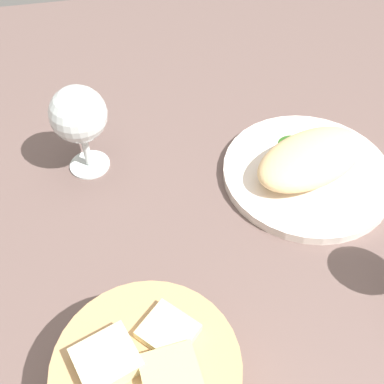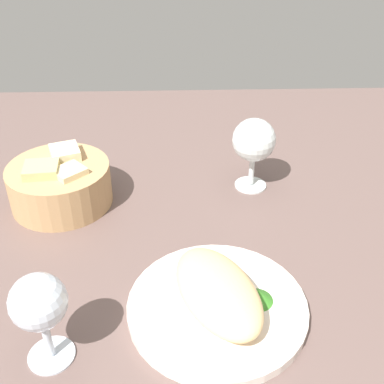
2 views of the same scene
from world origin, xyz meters
The scene contains 7 objects.
ground_plane centered at (0.00, 0.00, -1.00)cm, with size 140.00×140.00×2.00cm, color brown.
plate centered at (-6.85, -10.08, 0.70)cm, with size 23.79×23.79×1.40cm, color silver.
omelette centered at (-6.85, -10.08, 3.69)cm, with size 17.17×9.39×4.59cm, color #F2C989.
lettuce_garnish centered at (-6.42, -15.40, 2.28)cm, with size 4.28×4.28×1.76cm, color #3B8628.
bread_basket centered at (19.10, 15.10, 3.98)cm, with size 17.36×17.36×8.97cm.
wine_glass_near centered at (23.30, -18.56, 9.10)cm, with size 7.69×7.69×13.40cm.
wine_glass_far centered at (-13.36, 10.40, 8.66)cm, with size 6.55×6.55×12.61cm.
Camera 2 is at (-51.05, -5.30, 48.91)cm, focal length 45.10 mm.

